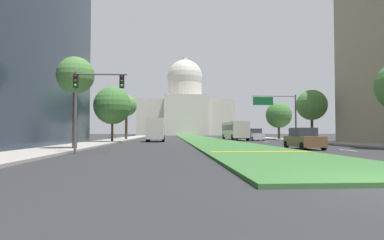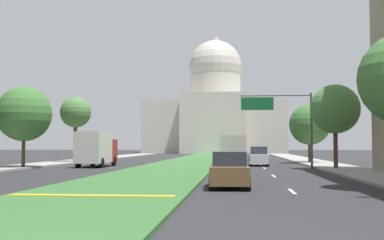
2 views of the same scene
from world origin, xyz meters
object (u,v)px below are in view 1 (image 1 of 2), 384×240
object	(u,v)px
sedan_lead_stopped	(304,139)
sedan_midblock	(256,135)
street_tree_left_far	(126,106)
city_bus	(235,129)
street_tree_right_far	(279,115)
capitol_building	(185,108)
overhead_guide_sign	(279,108)
traffic_light_near_left	(89,94)
street_tree_right_mid	(312,105)
street_tree_left_near	(75,76)
street_tree_left_mid	(112,106)
sedan_distant	(238,134)
box_truck_delivery	(156,130)

from	to	relation	value
sedan_lead_stopped	sedan_midblock	xyz separation A→B (m)	(2.52, 24.14, 0.06)
street_tree_left_far	sedan_lead_stopped	xyz separation A→B (m)	(17.90, -29.84, -4.89)
sedan_midblock	city_bus	bearing A→B (deg)	124.55
street_tree_right_far	sedan_lead_stopped	bearing A→B (deg)	-105.33
capitol_building	city_bus	bearing A→B (deg)	-85.91
overhead_guide_sign	sedan_midblock	world-z (taller)	overhead_guide_sign
street_tree_left_far	traffic_light_near_left	bearing A→B (deg)	-86.31
traffic_light_near_left	street_tree_left_far	bearing A→B (deg)	93.69
street_tree_right_mid	capitol_building	bearing A→B (deg)	99.54
street_tree_right_mid	street_tree_right_far	bearing A→B (deg)	90.48
traffic_light_near_left	overhead_guide_sign	size ratio (longest dim) A/B	0.80
capitol_building	street_tree_right_mid	size ratio (longest dim) A/B	4.92
street_tree_left_near	street_tree_left_mid	distance (m)	16.78
overhead_guide_sign	street_tree_left_mid	distance (m)	22.38
street_tree_left_near	sedan_distant	bearing A→B (deg)	62.41
overhead_guide_sign	traffic_light_near_left	bearing A→B (deg)	-131.13
overhead_guide_sign	street_tree_left_mid	world-z (taller)	street_tree_left_mid
sedan_distant	overhead_guide_sign	bearing A→B (deg)	-86.39
street_tree_right_far	sedan_midblock	bearing A→B (deg)	-132.30
street_tree_right_far	sedan_distant	distance (m)	11.13
overhead_guide_sign	street_tree_left_mid	size ratio (longest dim) A/B	0.92
street_tree_right_mid	street_tree_left_mid	bearing A→B (deg)	-178.15
box_truck_delivery	capitol_building	bearing A→B (deg)	84.42
street_tree_left_far	sedan_midblock	distance (m)	21.75
capitol_building	sedan_lead_stopped	distance (m)	98.38
sedan_lead_stopped	sedan_distant	distance (m)	39.84
street_tree_left_mid	box_truck_delivery	world-z (taller)	street_tree_left_mid
sedan_distant	traffic_light_near_left	bearing A→B (deg)	-113.07
street_tree_right_far	traffic_light_near_left	bearing A→B (deg)	-124.61
street_tree_left_far	sedan_midblock	world-z (taller)	street_tree_left_far
capitol_building	sedan_distant	world-z (taller)	capitol_building
capitol_building	sedan_midblock	size ratio (longest dim) A/B	8.03
street_tree_left_far	sedan_midblock	xyz separation A→B (m)	(20.43, -5.70, -4.83)
street_tree_left_near	box_truck_delivery	size ratio (longest dim) A/B	1.11
street_tree_left_far	street_tree_left_near	bearing A→B (deg)	-89.74
sedan_midblock	sedan_lead_stopped	bearing A→B (deg)	-95.97
box_truck_delivery	overhead_guide_sign	bearing A→B (deg)	-5.34
street_tree_left_mid	sedan_lead_stopped	world-z (taller)	street_tree_left_mid
sedan_distant	sedan_lead_stopped	bearing A→B (deg)	-94.40
street_tree_right_mid	city_bus	bearing A→B (deg)	129.44
street_tree_left_far	street_tree_left_mid	bearing A→B (deg)	-89.99
street_tree_left_near	box_truck_delivery	xyz separation A→B (m)	(5.19, 20.39, -3.92)
sedan_lead_stopped	box_truck_delivery	bearing A→B (deg)	121.82
overhead_guide_sign	street_tree_right_mid	size ratio (longest dim) A/B	0.92
overhead_guide_sign	street_tree_right_mid	distance (m)	4.29
street_tree_left_near	street_tree_left_far	world-z (taller)	street_tree_left_far
capitol_building	street_tree_right_mid	world-z (taller)	capitol_building
street_tree_left_mid	sedan_midblock	size ratio (longest dim) A/B	1.64
street_tree_left_far	sedan_lead_stopped	world-z (taller)	street_tree_left_far
street_tree_left_far	sedan_distant	size ratio (longest dim) A/B	1.68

